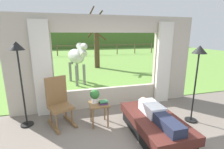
% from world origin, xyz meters
% --- Properties ---
extents(back_wall_with_window, '(5.20, 0.12, 2.55)m').
position_xyz_m(back_wall_with_window, '(0.00, 2.26, 1.25)').
color(back_wall_with_window, '#BCB29E').
rests_on(back_wall_with_window, ground_plane).
extents(curtain_panel_left, '(0.44, 0.10, 2.40)m').
position_xyz_m(curtain_panel_left, '(-1.69, 2.12, 1.20)').
color(curtain_panel_left, silver).
rests_on(curtain_panel_left, ground_plane).
extents(curtain_panel_right, '(0.44, 0.10, 2.40)m').
position_xyz_m(curtain_panel_right, '(1.69, 2.12, 1.20)').
color(curtain_panel_right, silver).
rests_on(curtain_panel_right, ground_plane).
extents(outdoor_pasture_lawn, '(36.00, 21.68, 0.02)m').
position_xyz_m(outdoor_pasture_lawn, '(0.00, 13.16, 0.01)').
color(outdoor_pasture_lawn, olive).
rests_on(outdoor_pasture_lawn, ground_plane).
extents(distant_hill_ridge, '(36.00, 2.00, 2.40)m').
position_xyz_m(distant_hill_ridge, '(0.00, 23.00, 1.20)').
color(distant_hill_ridge, '#4A692F').
rests_on(distant_hill_ridge, ground_plane).
extents(recliner_sofa, '(0.92, 1.71, 0.42)m').
position_xyz_m(recliner_sofa, '(0.58, 0.57, 0.22)').
color(recliner_sofa, black).
rests_on(recliner_sofa, ground_plane).
extents(reclining_person, '(0.35, 1.43, 0.22)m').
position_xyz_m(reclining_person, '(0.58, 0.52, 0.52)').
color(reclining_person, silver).
rests_on(reclining_person, recliner_sofa).
extents(rocking_chair, '(0.69, 0.81, 1.12)m').
position_xyz_m(rocking_chair, '(-1.34, 1.57, 0.55)').
color(rocking_chair, brown).
rests_on(rocking_chair, ground_plane).
extents(side_table, '(0.44, 0.44, 0.52)m').
position_xyz_m(side_table, '(-0.45, 1.28, 0.43)').
color(side_table, brown).
rests_on(side_table, ground_plane).
extents(potted_plant, '(0.22, 0.22, 0.32)m').
position_xyz_m(potted_plant, '(-0.53, 1.34, 0.70)').
color(potted_plant, silver).
rests_on(potted_plant, side_table).
extents(book_stack, '(0.21, 0.16, 0.08)m').
position_xyz_m(book_stack, '(-0.36, 1.22, 0.56)').
color(book_stack, '#59336B').
rests_on(book_stack, side_table).
extents(floor_lamp_left, '(0.32, 0.32, 1.92)m').
position_xyz_m(floor_lamp_left, '(-2.08, 1.68, 1.55)').
color(floor_lamp_left, black).
rests_on(floor_lamp_left, ground_plane).
extents(floor_lamp_right, '(0.32, 0.32, 1.82)m').
position_xyz_m(floor_lamp_right, '(1.74, 0.85, 1.47)').
color(floor_lamp_right, black).
rests_on(floor_lamp_right, ground_plane).
extents(horse, '(0.88, 1.82, 1.73)m').
position_xyz_m(horse, '(-0.71, 4.70, 1.16)').
color(horse, '#B2B2AD').
rests_on(horse, outdoor_pasture_lawn).
extents(pasture_tree, '(1.62, 1.63, 3.74)m').
position_xyz_m(pasture_tree, '(0.68, 7.85, 1.71)').
color(pasture_tree, '#4C3823').
rests_on(pasture_tree, outdoor_pasture_lawn).
extents(pasture_fence_line, '(16.10, 0.10, 1.10)m').
position_xyz_m(pasture_fence_line, '(0.00, 14.41, 0.74)').
color(pasture_fence_line, brown).
rests_on(pasture_fence_line, outdoor_pasture_lawn).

